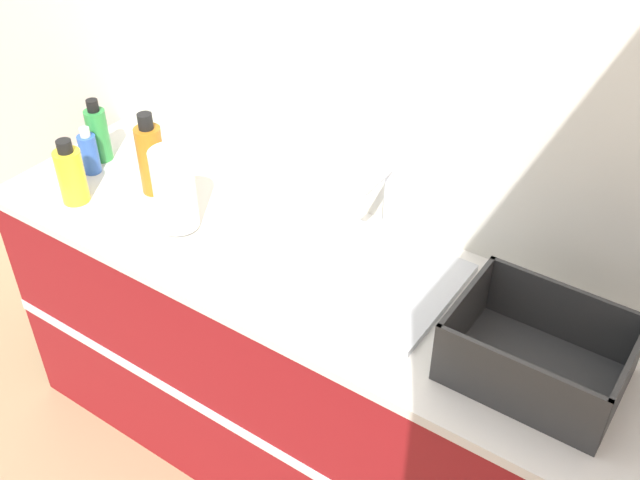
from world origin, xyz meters
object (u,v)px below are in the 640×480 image
dish_rack (537,356)px  bottle_yellow (71,175)px  sink (354,266)px  bottle_green (98,133)px  paper_towel_roll (175,190)px  bottle_blue (89,153)px  bottle_amber (151,158)px

dish_rack → bottle_yellow: 1.45m
sink → bottle_green: 1.02m
sink → paper_towel_roll: size_ratio=2.20×
dish_rack → bottle_green: (-1.56, 0.11, 0.03)m
bottle_blue → bottle_yellow: (0.09, -0.14, 0.02)m
paper_towel_roll → bottle_yellow: paper_towel_roll is taller
bottle_blue → bottle_green: (-0.03, 0.08, 0.02)m
dish_rack → bottle_blue: (-1.53, 0.03, 0.01)m
sink → bottle_yellow: size_ratio=2.67×
paper_towel_roll → bottle_amber: (-0.20, 0.10, -0.01)m
dish_rack → bottle_green: bearing=176.0°
bottle_green → dish_rack: bearing=-4.0°
sink → dish_rack: bearing=-8.7°
sink → bottle_green: (-1.01, 0.02, 0.08)m
dish_rack → bottle_green: 1.57m
bottle_blue → bottle_amber: bearing=8.3°
bottle_yellow → bottle_green: (-0.12, 0.22, 0.00)m
sink → bottle_green: sink is taller
sink → bottle_blue: 0.98m
dish_rack → paper_towel_roll: bearing=-178.2°
paper_towel_roll → dish_rack: (1.08, 0.03, -0.07)m
bottle_blue → bottle_green: bottle_green is taller
bottle_amber → paper_towel_roll: bearing=-27.7°
sink → paper_towel_roll: (-0.53, -0.12, 0.11)m
paper_towel_roll → bottle_green: 0.50m
bottle_green → bottle_amber: bottle_amber is taller
bottle_blue → dish_rack: bearing=-1.2°
sink → dish_rack: sink is taller
paper_towel_roll → bottle_amber: 0.22m
sink → bottle_yellow: (-0.89, -0.19, 0.08)m
dish_rack → bottle_yellow: (-1.44, -0.11, 0.03)m
paper_towel_roll → dish_rack: size_ratio=0.66×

